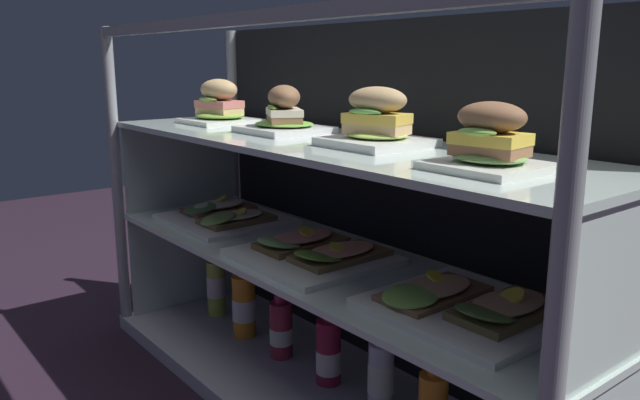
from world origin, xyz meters
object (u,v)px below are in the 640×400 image
at_px(open_sandwich_tray_far_left, 467,304).
at_px(juice_bottle_front_left_end, 281,328).
at_px(plated_roll_sandwich_mid_right, 377,124).
at_px(juice_bottle_back_left, 244,305).
at_px(juice_bottle_front_right_end, 328,351).
at_px(juice_bottle_back_center, 381,376).
at_px(open_sandwich_tray_center, 313,251).
at_px(plated_roll_sandwich_mid_left, 219,107).
at_px(juice_bottle_front_second, 216,285).
at_px(open_sandwich_tray_right_of_center, 225,215).
at_px(plated_roll_sandwich_left_of_center, 284,115).
at_px(plated_roll_sandwich_center, 490,143).

bearing_deg(open_sandwich_tray_far_left, juice_bottle_front_left_end, 178.49).
xyz_separation_m(plated_roll_sandwich_mid_right, juice_bottle_back_left, (-0.53, -0.01, -0.57)).
height_order(juice_bottle_front_right_end, juice_bottle_back_center, juice_bottle_back_center).
bearing_deg(open_sandwich_tray_center, juice_bottle_back_left, 175.48).
height_order(plated_roll_sandwich_mid_left, juice_bottle_front_second, plated_roll_sandwich_mid_left).
height_order(open_sandwich_tray_right_of_center, juice_bottle_front_right_end, open_sandwich_tray_right_of_center).
height_order(open_sandwich_tray_far_left, juice_bottle_front_left_end, open_sandwich_tray_far_left).
height_order(juice_bottle_back_left, juice_bottle_back_center, same).
height_order(plated_roll_sandwich_mid_left, open_sandwich_tray_right_of_center, plated_roll_sandwich_mid_left).
height_order(plated_roll_sandwich_left_of_center, juice_bottle_back_left, plated_roll_sandwich_left_of_center).
relative_size(open_sandwich_tray_right_of_center, juice_bottle_front_second, 1.45).
relative_size(plated_roll_sandwich_mid_left, open_sandwich_tray_far_left, 0.56).
bearing_deg(juice_bottle_back_left, plated_roll_sandwich_mid_right, 1.19).
distance_m(plated_roll_sandwich_mid_right, open_sandwich_tray_center, 0.35).
xyz_separation_m(juice_bottle_back_left, juice_bottle_front_right_end, (0.37, 0.02, -0.01)).
bearing_deg(plated_roll_sandwich_left_of_center, open_sandwich_tray_right_of_center, -175.54).
relative_size(plated_roll_sandwich_center, juice_bottle_back_center, 0.75).
distance_m(plated_roll_sandwich_mid_left, open_sandwich_tray_right_of_center, 0.32).
height_order(juice_bottle_front_second, juice_bottle_front_right_end, juice_bottle_front_second).
bearing_deg(open_sandwich_tray_center, juice_bottle_front_left_end, 169.16).
relative_size(plated_roll_sandwich_mid_left, juice_bottle_back_center, 0.83).
distance_m(plated_roll_sandwich_left_of_center, juice_bottle_front_left_end, 0.58).
bearing_deg(juice_bottle_front_right_end, plated_roll_sandwich_mid_left, -178.78).
bearing_deg(juice_bottle_back_left, open_sandwich_tray_center, -4.52).
relative_size(open_sandwich_tray_center, juice_bottle_back_left, 1.48).
bearing_deg(plated_roll_sandwich_mid_left, open_sandwich_tray_right_of_center, -22.82).
distance_m(open_sandwich_tray_center, open_sandwich_tray_far_left, 0.44).
bearing_deg(juice_bottle_back_center, juice_bottle_back_left, -178.27).
height_order(plated_roll_sandwich_mid_left, juice_bottle_front_left_end, plated_roll_sandwich_mid_left).
distance_m(plated_roll_sandwich_mid_left, open_sandwich_tray_center, 0.58).
height_order(open_sandwich_tray_right_of_center, juice_bottle_back_center, open_sandwich_tray_right_of_center).
distance_m(open_sandwich_tray_right_of_center, juice_bottle_front_right_end, 0.52).
relative_size(plated_roll_sandwich_mid_right, juice_bottle_back_left, 0.85).
xyz_separation_m(plated_roll_sandwich_mid_left, juice_bottle_back_center, (0.67, 0.01, -0.57)).
distance_m(plated_roll_sandwich_mid_right, juice_bottle_front_left_end, 0.68).
xyz_separation_m(plated_roll_sandwich_left_of_center, open_sandwich_tray_right_of_center, (-0.27, -0.02, -0.31)).
height_order(plated_roll_sandwich_left_of_center, open_sandwich_tray_center, plated_roll_sandwich_left_of_center).
height_order(plated_roll_sandwich_center, open_sandwich_tray_far_left, plated_roll_sandwich_center).
bearing_deg(open_sandwich_tray_far_left, juice_bottle_front_second, 178.62).
bearing_deg(juice_bottle_back_left, plated_roll_sandwich_left_of_center, 2.87).
relative_size(plated_roll_sandwich_mid_right, open_sandwich_tray_far_left, 0.57).
xyz_separation_m(open_sandwich_tray_far_left, juice_bottle_front_second, (-0.99, 0.02, -0.26)).
xyz_separation_m(plated_roll_sandwich_left_of_center, open_sandwich_tray_center, (0.17, -0.04, -0.31)).
height_order(plated_roll_sandwich_mid_right, plated_roll_sandwich_center, plated_roll_sandwich_mid_right).
relative_size(juice_bottle_back_left, juice_bottle_front_right_end, 1.01).
bearing_deg(plated_roll_sandwich_mid_right, plated_roll_sandwich_left_of_center, -179.82).
relative_size(plated_roll_sandwich_left_of_center, plated_roll_sandwich_mid_right, 0.99).
bearing_deg(plated_roll_sandwich_mid_left, juice_bottle_back_center, 0.84).
distance_m(plated_roll_sandwich_mid_right, juice_bottle_back_left, 0.78).
bearing_deg(juice_bottle_back_left, open_sandwich_tray_right_of_center, -171.25).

